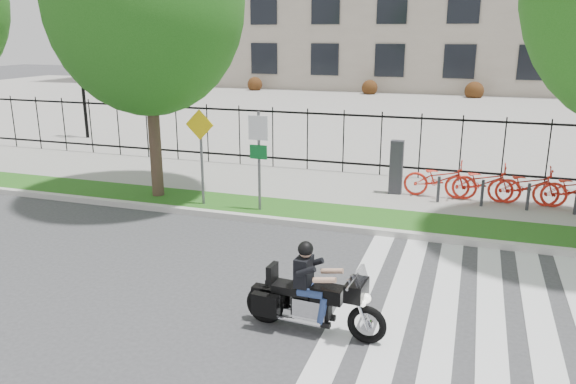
% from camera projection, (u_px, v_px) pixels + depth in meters
% --- Properties ---
extents(ground, '(120.00, 120.00, 0.00)m').
position_uv_depth(ground, '(222.00, 299.00, 9.81)').
color(ground, '#38383A').
rests_on(ground, ground).
extents(curb, '(60.00, 0.20, 0.15)m').
position_uv_depth(curb, '(294.00, 223.00, 13.53)').
color(curb, beige).
rests_on(curb, ground).
extents(grass_verge, '(60.00, 1.50, 0.15)m').
position_uv_depth(grass_verge, '(304.00, 212.00, 14.31)').
color(grass_verge, '#175014').
rests_on(grass_verge, ground).
extents(sidewalk, '(60.00, 3.50, 0.15)m').
position_uv_depth(sidewalk, '(329.00, 188.00, 16.59)').
color(sidewalk, gray).
rests_on(sidewalk, ground).
extents(plaza, '(80.00, 34.00, 0.10)m').
position_uv_depth(plaza, '(405.00, 112.00, 32.60)').
color(plaza, gray).
rests_on(plaza, ground).
extents(crosswalk_stripes, '(5.70, 8.00, 0.01)m').
position_uv_depth(crosswalk_stripes, '(518.00, 346.00, 8.34)').
color(crosswalk_stripes, silver).
rests_on(crosswalk_stripes, ground).
extents(iron_fence, '(30.00, 0.06, 2.00)m').
position_uv_depth(iron_fence, '(343.00, 141.00, 17.89)').
color(iron_fence, black).
rests_on(iron_fence, sidewalk).
extents(lamp_post_left, '(1.06, 0.70, 4.25)m').
position_uv_depth(lamp_post_left, '(81.00, 64.00, 23.55)').
color(lamp_post_left, black).
rests_on(lamp_post_left, ground).
extents(street_tree_1, '(5.07, 5.07, 8.04)m').
position_uv_depth(street_tree_1, '(146.00, 1.00, 14.18)').
color(street_tree_1, '#3D2D21').
rests_on(street_tree_1, grass_verge).
extents(sign_pole_regulatory, '(0.50, 0.09, 2.50)m').
position_uv_depth(sign_pole_regulatory, '(259.00, 148.00, 13.85)').
color(sign_pole_regulatory, '#59595B').
rests_on(sign_pole_regulatory, grass_verge).
extents(sign_pole_warning, '(0.78, 0.09, 2.49)m').
position_uv_depth(sign_pole_warning, '(201.00, 144.00, 14.33)').
color(sign_pole_warning, '#59595B').
rests_on(sign_pole_warning, grass_verge).
extents(motorcycle_rider, '(2.30, 0.70, 1.77)m').
position_uv_depth(motorcycle_rider, '(313.00, 297.00, 8.60)').
color(motorcycle_rider, black).
rests_on(motorcycle_rider, ground).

